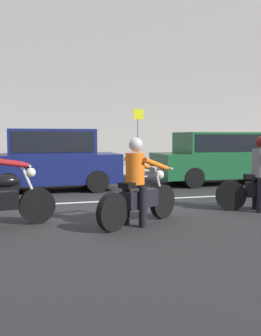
{
  "coord_description": "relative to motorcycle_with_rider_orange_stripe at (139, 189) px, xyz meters",
  "views": [
    {
      "loc": [
        -1.87,
        -8.54,
        1.62
      ],
      "look_at": [
        0.46,
        -0.49,
        0.93
      ],
      "focal_mm": 42.47,
      "sensor_mm": 36.0,
      "label": 1
    }
  ],
  "objects": [
    {
      "name": "lane_marking_stripe",
      "position": [
        -0.92,
        2.63,
        -0.64
      ],
      "size": [
        18.0,
        0.14,
        0.01
      ],
      "primitive_type": "cube",
      "color": "silver",
      "rests_on": "ground_plane"
    },
    {
      "name": "street_sign_post",
      "position": [
        2.84,
        9.21,
        1.07
      ],
      "size": [
        0.44,
        0.08,
        2.62
      ],
      "color": "gray",
      "rests_on": "sidewalk_slab"
    },
    {
      "name": "motorcycle_with_rider_orange_stripe",
      "position": [
        0.0,
        0.0,
        0.0
      ],
      "size": [
        1.81,
        1.24,
        1.58
      ],
      "color": "black",
      "rests_on": "ground_plane"
    },
    {
      "name": "building_facade",
      "position": [
        -0.25,
        13.13,
        4.38
      ],
      "size": [
        40.0,
        1.4,
        10.05
      ],
      "primitive_type": "cube",
      "color": "gray",
      "rests_on": "ground_plane"
    },
    {
      "name": "ground_plane",
      "position": [
        -0.25,
        1.73,
        -0.65
      ],
      "size": [
        80.0,
        80.0,
        0.0
      ],
      "primitive_type": "plane",
      "color": "#242424"
    },
    {
      "name": "parked_sedan_forest_green",
      "position": [
        4.45,
        5.1,
        0.24
      ],
      "size": [
        4.63,
        1.82,
        1.72
      ],
      "color": "#164C28",
      "rests_on": "ground_plane"
    },
    {
      "name": "sidewalk_slab",
      "position": [
        -0.25,
        9.73,
        -0.58
      ],
      "size": [
        40.0,
        4.4,
        0.14
      ],
      "primitive_type": "cube",
      "color": "#A8A399",
      "rests_on": "ground_plane"
    },
    {
      "name": "parked_hatchback_navy",
      "position": [
        -1.14,
        4.94,
        0.29
      ],
      "size": [
        3.9,
        1.76,
        1.8
      ],
      "color": "#11194C",
      "rests_on": "ground_plane"
    }
  ]
}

